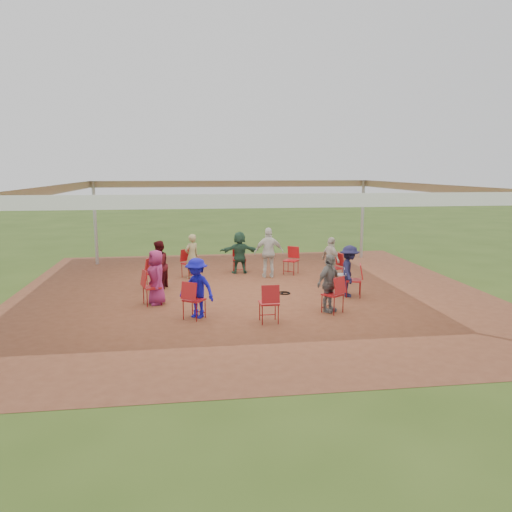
{
  "coord_description": "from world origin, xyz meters",
  "views": [
    {
      "loc": [
        -1.76,
        -13.47,
        3.4
      ],
      "look_at": [
        0.18,
        0.3,
        0.99
      ],
      "focal_mm": 35.0,
      "sensor_mm": 36.0,
      "label": 1
    }
  ],
  "objects": [
    {
      "name": "cable_coil",
      "position": [
        0.9,
        -0.27,
        0.02
      ],
      "size": [
        0.39,
        0.39,
        0.03
      ],
      "rotation": [
        0.0,
        0.0,
        -0.25
      ],
      "color": "black",
      "rests_on": "ground"
    },
    {
      "name": "chair_4",
      "position": [
        -1.68,
        2.25,
        0.45
      ],
      "size": [
        0.6,
        0.6,
        0.9
      ],
      "primitive_type": null,
      "rotation": [
        0.0,
        0.0,
        -2.5
      ],
      "color": "#A61519",
      "rests_on": "ground"
    },
    {
      "name": "person_seated_4",
      "position": [
        -2.56,
        0.8,
        0.71
      ],
      "size": [
        0.58,
        0.77,
        1.4
      ],
      "primitive_type": "imported",
      "rotation": [
        0.0,
        0.0,
        -1.87
      ],
      "color": "#400B10",
      "rests_on": "ground"
    },
    {
      "name": "chair_1",
      "position": [
        2.66,
        0.9,
        0.45
      ],
      "size": [
        0.55,
        0.54,
        0.9
      ],
      "primitive_type": null,
      "rotation": [
        0.0,
        0.0,
        1.9
      ],
      "color": "#A61519",
      "rests_on": "ground"
    },
    {
      "name": "dirt_patch",
      "position": [
        0.0,
        0.0,
        0.01
      ],
      "size": [
        13.0,
        13.0,
        0.0
      ],
      "primitive_type": "plane",
      "color": "brown",
      "rests_on": "ground"
    },
    {
      "name": "chair_6",
      "position": [
        -2.66,
        -0.9,
        0.45
      ],
      "size": [
        0.55,
        0.54,
        0.9
      ],
      "primitive_type": null,
      "rotation": [
        0.0,
        0.0,
        -1.24
      ],
      "color": "#A61519",
      "rests_on": "ground"
    },
    {
      "name": "person_seated_1",
      "position": [
        2.54,
        0.86,
        0.71
      ],
      "size": [
        0.66,
        0.91,
        1.4
      ],
      "primitive_type": "imported",
      "rotation": [
        0.0,
        0.0,
        1.9
      ],
      "color": "beige",
      "rests_on": "ground"
    },
    {
      "name": "laptop",
      "position": [
        2.41,
        -0.75,
        0.66
      ],
      "size": [
        0.37,
        0.41,
        0.24
      ],
      "rotation": [
        0.0,
        0.0,
        1.27
      ],
      "color": "#B7B7BC",
      "rests_on": "ground"
    },
    {
      "name": "standing_person",
      "position": [
        0.82,
        1.92,
        0.8
      ],
      "size": [
        0.96,
        0.53,
        1.59
      ],
      "primitive_type": "imported",
      "rotation": [
        0.0,
        0.0,
        3.08
      ],
      "color": "silver",
      "rests_on": "ground"
    },
    {
      "name": "chair_8",
      "position": [
        0.04,
        -2.81,
        0.45
      ],
      "size": [
        0.43,
        0.45,
        0.9
      ],
      "primitive_type": null,
      "rotation": [
        0.0,
        0.0,
        0.01
      ],
      "color": "#A61519",
      "rests_on": "ground"
    },
    {
      "name": "person_seated_3",
      "position": [
        -1.61,
        2.15,
        0.71
      ],
      "size": [
        0.61,
        0.57,
        1.4
      ],
      "primitive_type": "imported",
      "rotation": [
        0.0,
        0.0,
        -2.5
      ],
      "color": "#948A5C",
      "rests_on": "ground"
    },
    {
      "name": "person_seated_5",
      "position": [
        -2.54,
        -0.86,
        0.71
      ],
      "size": [
        0.58,
        0.77,
        1.4
      ],
      "primitive_type": "imported",
      "rotation": [
        0.0,
        0.0,
        -1.24
      ],
      "color": "#89235A",
      "rests_on": "ground"
    },
    {
      "name": "chair_9",
      "position": [
        1.68,
        -2.25,
        0.45
      ],
      "size": [
        0.6,
        0.6,
        0.9
      ],
      "primitive_type": null,
      "rotation": [
        0.0,
        0.0,
        0.64
      ],
      "color": "#A61519",
      "rests_on": "ground"
    },
    {
      "name": "person_seated_6",
      "position": [
        -1.55,
        -2.19,
        0.71
      ],
      "size": [
        1.0,
        0.89,
        1.4
      ],
      "primitive_type": "imported",
      "rotation": [
        0.0,
        0.0,
        -0.62
      ],
      "color": "#100FAD",
      "rests_on": "ground"
    },
    {
      "name": "person_seated_2",
      "position": [
        -0.03,
        2.69,
        0.71
      ],
      "size": [
        1.3,
        0.5,
        1.4
      ],
      "primitive_type": "imported",
      "rotation": [
        0.0,
        0.0,
        -3.13
      ],
      "color": "#2A533F",
      "rests_on": "ground"
    },
    {
      "name": "chair_7",
      "position": [
        -1.62,
        -2.29,
        0.45
      ],
      "size": [
        0.6,
        0.6,
        0.9
      ],
      "primitive_type": null,
      "rotation": [
        0.0,
        0.0,
        -0.62
      ],
      "color": "#A61519",
      "rests_on": "ground"
    },
    {
      "name": "chair_0",
      "position": [
        2.68,
        -0.83,
        0.45
      ],
      "size": [
        0.54,
        0.53,
        0.9
      ],
      "primitive_type": null,
      "rotation": [
        0.0,
        0.0,
        1.27
      ],
      "color": "#A61519",
      "rests_on": "ground"
    },
    {
      "name": "chair_2",
      "position": [
        1.62,
        2.29,
        0.45
      ],
      "size": [
        0.6,
        0.6,
        0.9
      ],
      "primitive_type": null,
      "rotation": [
        0.0,
        0.0,
        2.53
      ],
      "color": "#A61519",
      "rests_on": "ground"
    },
    {
      "name": "person_seated_0",
      "position": [
        2.56,
        -0.8,
        0.71
      ],
      "size": [
        0.7,
        1.0,
        1.4
      ],
      "primitive_type": "imported",
      "rotation": [
        0.0,
        0.0,
        1.27
      ],
      "color": "#18183C",
      "rests_on": "ground"
    },
    {
      "name": "person_seated_7",
      "position": [
        1.61,
        -2.15,
        0.71
      ],
      "size": [
        0.91,
        0.83,
        1.4
      ],
      "primitive_type": "imported",
      "rotation": [
        0.0,
        0.0,
        0.64
      ],
      "color": "slate",
      "rests_on": "ground"
    },
    {
      "name": "ground",
      "position": [
        0.0,
        0.0,
        0.0
      ],
      "size": [
        80.0,
        80.0,
        0.0
      ],
      "primitive_type": "plane",
      "color": "#324B17",
      "rests_on": "ground"
    },
    {
      "name": "chair_3",
      "position": [
        -0.04,
        2.81,
        0.45
      ],
      "size": [
        0.43,
        0.45,
        0.9
      ],
      "primitive_type": null,
      "rotation": [
        0.0,
        0.0,
        -3.13
      ],
      "color": "#A61519",
      "rests_on": "ground"
    },
    {
      "name": "tent",
      "position": [
        0.0,
        0.0,
        2.37
      ],
      "size": [
        10.33,
        10.33,
        3.0
      ],
      "color": "#B2B2B7",
      "rests_on": "ground"
    },
    {
      "name": "chair_5",
      "position": [
        -2.68,
        0.83,
        0.45
      ],
      "size": [
        0.54,
        0.53,
        0.9
      ],
      "primitive_type": null,
      "rotation": [
        0.0,
        0.0,
        -1.87
      ],
      "color": "#A61519",
      "rests_on": "ground"
    }
  ]
}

